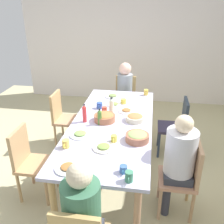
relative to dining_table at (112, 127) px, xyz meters
The scene contains 31 objects.
ground_plane 0.70m from the dining_table, ahead, with size 6.58×6.58×0.00m, color #BEB589.
wall_left 2.87m from the dining_table, behind, with size 0.12×4.89×2.60m, color white.
dining_table is the anchor object (origin of this frame).
chair_0 1.10m from the dining_table, 56.21° to the right, with size 0.40×0.40×0.90m.
chair_1 1.10m from the dining_table, 123.79° to the left, with size 0.40×0.40×0.90m.
chair_2 1.10m from the dining_table, 56.21° to the left, with size 0.40×0.40×0.90m.
person_2 1.01m from the dining_table, 53.38° to the left, with size 0.33×0.33×1.22m.
chair_3 1.10m from the dining_table, 123.79° to the right, with size 0.40×0.40×0.90m.
chair_4 1.59m from the dining_table, behind, with size 0.40×0.40×0.90m.
person_4 1.49m from the dining_table, behind, with size 0.30×0.30×1.19m.
person_5 1.49m from the dining_table, ahead, with size 0.30×0.30×1.20m.
plate_0 0.57m from the dining_table, behind, with size 0.21×0.21×0.04m.
plate_1 0.51m from the dining_table, 39.57° to the right, with size 0.26×0.26×0.04m.
plate_2 0.92m from the dining_table, behind, with size 0.24×0.24×0.04m.
plate_3 0.63m from the dining_table, ahead, with size 0.24×0.24×0.04m.
plate_4 0.40m from the dining_table, 157.73° to the left, with size 0.22×0.22×0.04m.
plate_5 1.06m from the dining_table, 14.42° to the right, with size 0.25×0.25×0.04m.
bowl_0 0.16m from the dining_table, 107.14° to the right, with size 0.28×0.28×0.11m.
bowl_1 0.55m from the dining_table, 41.21° to the left, with size 0.27×0.27×0.10m.
bowl_2 0.33m from the dining_table, 108.76° to the left, with size 0.25×0.25×0.09m.
cup_0 0.67m from the dining_table, behind, with size 0.12×0.09×0.07m.
cup_1 1.16m from the dining_table, 16.49° to the left, with size 0.11×0.07×0.10m.
cup_2 0.35m from the dining_table, 151.90° to the right, with size 0.11×0.08×0.08m.
cup_3 0.49m from the dining_table, 11.63° to the left, with size 0.11×0.07×0.08m.
cup_4 0.79m from the dining_table, 31.04° to the right, with size 0.12×0.08×0.09m.
cup_5 1.04m from the dining_table, 14.91° to the left, with size 0.11×0.07×0.07m.
cup_6 1.16m from the dining_table, 159.60° to the left, with size 0.11×0.07×0.09m.
cup_7 0.51m from the dining_table, 149.25° to the right, with size 0.12×0.09×0.09m.
bottle_0 0.40m from the dining_table, 84.41° to the right, with size 0.05×0.05×0.25m.
bottle_1 0.24m from the dining_table, 63.56° to the right, with size 0.05×0.05×0.22m.
bottle_2 0.31m from the dining_table, 169.17° to the right, with size 0.06×0.06×0.25m.
Camera 1 is at (2.90, 0.46, 2.28)m, focal length 40.58 mm.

